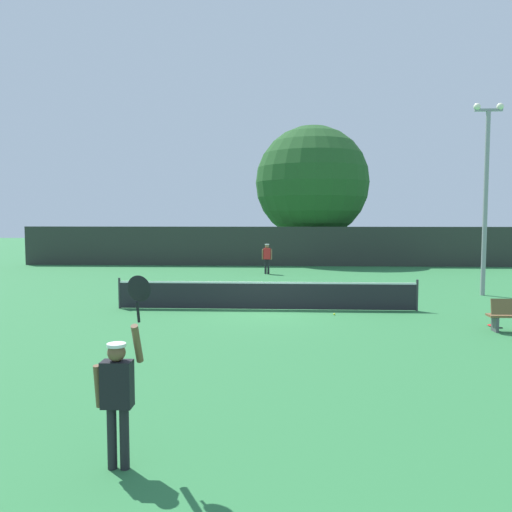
{
  "coord_description": "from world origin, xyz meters",
  "views": [
    {
      "loc": [
        0.51,
        -17.51,
        3.17
      ],
      "look_at": [
        -0.46,
        2.23,
        1.68
      ],
      "focal_mm": 36.12,
      "sensor_mm": 36.0,
      "label": 1
    }
  ],
  "objects_px": {
    "spare_racket": "(493,326)",
    "large_tree": "(312,183)",
    "light_pole": "(486,186)",
    "player_serving": "(118,386)",
    "player_receiving": "(267,256)",
    "parked_car_mid": "(414,250)",
    "tennis_ball": "(334,314)",
    "parked_car_near": "(355,248)"
  },
  "relations": [
    {
      "from": "player_receiving",
      "to": "light_pole",
      "type": "xyz_separation_m",
      "value": [
        9.0,
        -7.45,
        3.37
      ]
    },
    {
      "from": "tennis_ball",
      "to": "player_receiving",
      "type": "bearing_deg",
      "value": 101.82
    },
    {
      "from": "player_serving",
      "to": "large_tree",
      "type": "bearing_deg",
      "value": 82.17
    },
    {
      "from": "light_pole",
      "to": "large_tree",
      "type": "bearing_deg",
      "value": 111.18
    },
    {
      "from": "player_serving",
      "to": "parked_car_near",
      "type": "height_order",
      "value": "player_serving"
    },
    {
      "from": "light_pole",
      "to": "parked_car_mid",
      "type": "distance_m",
      "value": 17.67
    },
    {
      "from": "player_serving",
      "to": "spare_racket",
      "type": "height_order",
      "value": "player_serving"
    },
    {
      "from": "player_serving",
      "to": "tennis_ball",
      "type": "relative_size",
      "value": 35.97
    },
    {
      "from": "player_serving",
      "to": "tennis_ball",
      "type": "distance_m",
      "value": 11.12
    },
    {
      "from": "light_pole",
      "to": "parked_car_near",
      "type": "height_order",
      "value": "light_pole"
    },
    {
      "from": "light_pole",
      "to": "player_receiving",
      "type": "bearing_deg",
      "value": 140.4
    },
    {
      "from": "spare_racket",
      "to": "light_pole",
      "type": "height_order",
      "value": "light_pole"
    },
    {
      "from": "player_receiving",
      "to": "large_tree",
      "type": "xyz_separation_m",
      "value": [
        2.97,
        8.13,
        4.57
      ]
    },
    {
      "from": "player_serving",
      "to": "spare_racket",
      "type": "xyz_separation_m",
      "value": [
        8.21,
        8.91,
        -1.04
      ]
    },
    {
      "from": "spare_racket",
      "to": "parked_car_near",
      "type": "bearing_deg",
      "value": 91.05
    },
    {
      "from": "spare_racket",
      "to": "large_tree",
      "type": "height_order",
      "value": "large_tree"
    },
    {
      "from": "spare_racket",
      "to": "large_tree",
      "type": "relative_size",
      "value": 0.05
    },
    {
      "from": "light_pole",
      "to": "large_tree",
      "type": "xyz_separation_m",
      "value": [
        -6.04,
        15.58,
        1.2
      ]
    },
    {
      "from": "parked_car_near",
      "to": "player_serving",
      "type": "bearing_deg",
      "value": -106.94
    },
    {
      "from": "large_tree",
      "to": "parked_car_near",
      "type": "distance_m",
      "value": 6.8
    },
    {
      "from": "spare_racket",
      "to": "parked_car_near",
      "type": "height_order",
      "value": "parked_car_near"
    },
    {
      "from": "tennis_ball",
      "to": "parked_car_mid",
      "type": "relative_size",
      "value": 0.02
    },
    {
      "from": "tennis_ball",
      "to": "parked_car_near",
      "type": "xyz_separation_m",
      "value": [
        3.99,
        23.4,
        0.74
      ]
    },
    {
      "from": "parked_car_mid",
      "to": "player_serving",
      "type": "bearing_deg",
      "value": -108.24
    },
    {
      "from": "spare_racket",
      "to": "parked_car_mid",
      "type": "height_order",
      "value": "parked_car_mid"
    },
    {
      "from": "player_receiving",
      "to": "parked_car_near",
      "type": "relative_size",
      "value": 0.39
    },
    {
      "from": "player_receiving",
      "to": "light_pole",
      "type": "height_order",
      "value": "light_pole"
    },
    {
      "from": "large_tree",
      "to": "parked_car_mid",
      "type": "bearing_deg",
      "value": 12.16
    },
    {
      "from": "light_pole",
      "to": "large_tree",
      "type": "distance_m",
      "value": 16.75
    },
    {
      "from": "player_serving",
      "to": "player_receiving",
      "type": "height_order",
      "value": "player_serving"
    },
    {
      "from": "parked_car_mid",
      "to": "large_tree",
      "type": "bearing_deg",
      "value": -165.95
    },
    {
      "from": "player_serving",
      "to": "player_receiving",
      "type": "relative_size",
      "value": 1.45
    },
    {
      "from": "parked_car_near",
      "to": "light_pole",
      "type": "bearing_deg",
      "value": -86.49
    },
    {
      "from": "tennis_ball",
      "to": "spare_racket",
      "type": "bearing_deg",
      "value": -18.75
    },
    {
      "from": "large_tree",
      "to": "parked_car_near",
      "type": "xyz_separation_m",
      "value": [
        3.55,
        3.21,
        -4.83
      ]
    },
    {
      "from": "parked_car_near",
      "to": "parked_car_mid",
      "type": "xyz_separation_m",
      "value": [
        4.07,
        -1.57,
        0.0
      ]
    },
    {
      "from": "large_tree",
      "to": "player_receiving",
      "type": "bearing_deg",
      "value": -110.05
    },
    {
      "from": "player_receiving",
      "to": "spare_racket",
      "type": "bearing_deg",
      "value": 117.2
    },
    {
      "from": "tennis_ball",
      "to": "spare_racket",
      "type": "xyz_separation_m",
      "value": [
        4.45,
        -1.51,
        -0.01
      ]
    },
    {
      "from": "player_serving",
      "to": "large_tree",
      "type": "xyz_separation_m",
      "value": [
        4.21,
        30.61,
        4.54
      ]
    },
    {
      "from": "player_receiving",
      "to": "parked_car_near",
      "type": "height_order",
      "value": "parked_car_near"
    },
    {
      "from": "tennis_ball",
      "to": "spare_racket",
      "type": "distance_m",
      "value": 4.7
    }
  ]
}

